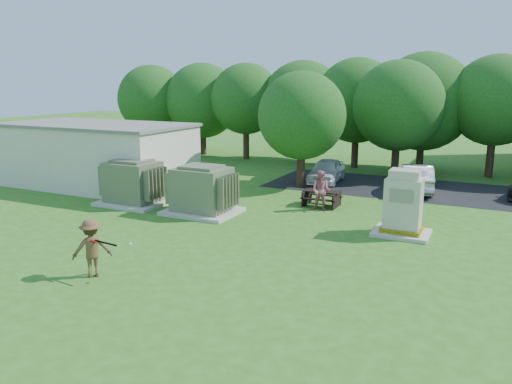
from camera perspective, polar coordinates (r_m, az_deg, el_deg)
The scene contains 14 objects.
ground at distance 16.49m, azimuth -6.15°, elevation -7.16°, with size 120.00×120.00×0.00m, color #2D6619.
service_building at distance 28.17m, azimuth -17.76°, elevation 3.94°, with size 10.00×5.00×3.20m, color beige.
service_building_roof at distance 27.98m, azimuth -18.00°, elevation 7.33°, with size 10.20×5.20×0.15m, color slate.
parking_strip at distance 27.21m, azimuth 22.60°, elevation -0.14°, with size 20.00×6.00×0.01m, color #232326.
transformer_left at distance 23.47m, azimuth -13.87°, elevation 0.97°, with size 3.00×2.40×2.07m.
transformer_right at distance 21.33m, azimuth -6.19°, elevation 0.12°, with size 3.00×2.40×2.07m.
generator_cabinet at distance 18.96m, azimuth 16.45°, elevation -1.62°, with size 2.00×1.63×2.43m.
picnic_table at distance 22.74m, azimuth 7.51°, elevation -0.51°, with size 1.63×1.22×0.70m.
batter at distance 15.18m, azimuth -18.26°, elevation -6.09°, with size 1.10×0.64×1.71m, color brown.
person_at_picnic at distance 21.81m, azimuth 7.46°, elevation 0.15°, with size 0.86×0.67×1.77m, color #C16675.
car_white at distance 28.09m, azimuth 8.07°, elevation 2.44°, with size 1.55×3.85×1.31m, color white.
car_silver_a at distance 26.79m, azimuth 17.87°, elevation 1.57°, with size 1.49×4.28×1.41m, color #A9A9AE.
batting_equipment at distance 14.63m, azimuth -16.64°, elevation -5.60°, with size 1.17×0.43×0.09m.
tree_row at distance 32.31m, azimuth 14.41°, elevation 9.74°, with size 41.30×13.30×7.30m.
Camera 1 is at (8.33, -13.10, 5.56)m, focal length 35.00 mm.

